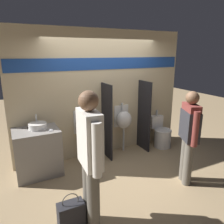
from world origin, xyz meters
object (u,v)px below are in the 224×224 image
at_px(person_with_lanyard, 90,156).
at_px(sink_basin, 38,126).
at_px(urinal_near_counter, 84,126).
at_px(urinal_far, 124,120).
at_px(cell_phone, 50,130).
at_px(toilet, 161,135).
at_px(shopping_bag, 71,216).
at_px(person_in_vest, 189,132).

bearing_deg(person_with_lanyard, sink_basin, 15.77).
height_order(urinal_near_counter, urinal_far, same).
height_order(sink_basin, urinal_near_counter, urinal_near_counter).
relative_size(cell_phone, person_with_lanyard, 0.08).
distance_m(cell_phone, toilet, 2.70).
height_order(sink_basin, shopping_bag, sink_basin).
bearing_deg(sink_basin, person_in_vest, -33.93).
height_order(urinal_far, toilet, urinal_far).
bearing_deg(cell_phone, person_in_vest, -32.78).
bearing_deg(person_with_lanyard, cell_phone, 10.26).
xyz_separation_m(person_in_vest, person_with_lanyard, (-1.85, -0.20, 0.05)).
bearing_deg(urinal_near_counter, person_with_lanyard, -106.79).
height_order(toilet, shopping_bag, toilet).
relative_size(urinal_far, toilet, 1.31).
bearing_deg(urinal_far, shopping_bag, -134.73).
bearing_deg(shopping_bag, cell_phone, 86.96).
distance_m(urinal_far, person_with_lanyard, 2.37).
bearing_deg(shopping_bag, person_with_lanyard, -8.19).
relative_size(person_in_vest, person_with_lanyard, 0.90).
xyz_separation_m(sink_basin, urinal_far, (1.88, 0.12, -0.18)).
distance_m(toilet, shopping_bag, 3.14).
height_order(person_with_lanyard, shopping_bag, person_with_lanyard).
distance_m(sink_basin, person_in_vest, 2.68).
relative_size(cell_phone, urinal_far, 0.12).
relative_size(cell_phone, person_in_vest, 0.09).
distance_m(toilet, person_in_vest, 1.67).
xyz_separation_m(urinal_near_counter, person_in_vest, (1.30, -1.61, 0.20)).
relative_size(sink_basin, urinal_near_counter, 0.29).
relative_size(urinal_near_counter, person_with_lanyard, 0.62).
xyz_separation_m(cell_phone, person_in_vest, (2.04, -1.31, 0.07)).
distance_m(cell_phone, shopping_bag, 1.63).
relative_size(sink_basin, person_with_lanyard, 0.18).
distance_m(urinal_far, person_in_vest, 1.66).
relative_size(urinal_far, person_with_lanyard, 0.62).
bearing_deg(person_in_vest, sink_basin, 80.73).
distance_m(cell_phone, person_in_vest, 2.42).
height_order(urinal_far, shopping_bag, urinal_far).
xyz_separation_m(cell_phone, urinal_far, (1.68, 0.30, -0.13)).
bearing_deg(cell_phone, toilet, 2.30).
relative_size(toilet, shopping_bag, 1.62).
bearing_deg(toilet, cell_phone, -177.70).
height_order(urinal_near_counter, person_with_lanyard, person_with_lanyard).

